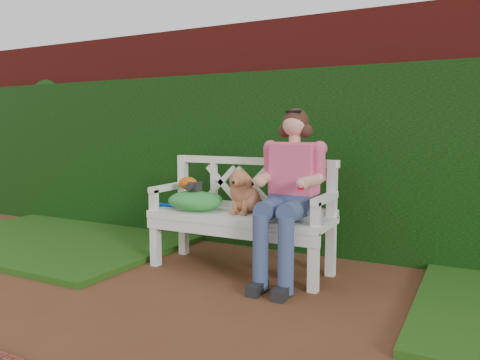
% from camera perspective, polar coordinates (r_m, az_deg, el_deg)
% --- Properties ---
extents(ground, '(60.00, 60.00, 0.00)m').
position_cam_1_polar(ground, '(3.09, -2.92, -15.87)').
color(ground, '#592C1A').
extents(brick_wall, '(10.00, 0.30, 2.20)m').
position_cam_1_polar(brick_wall, '(4.60, 9.16, 5.44)').
color(brick_wall, maroon).
rests_on(brick_wall, ground).
extents(ivy_hedge, '(10.00, 0.18, 1.70)m').
position_cam_1_polar(ivy_hedge, '(4.40, 8.19, 2.16)').
color(ivy_hedge, '#174B0F').
rests_on(ivy_hedge, ground).
extents(grass_left, '(2.60, 2.00, 0.05)m').
position_cam_1_polar(grass_left, '(5.24, -20.96, -6.66)').
color(grass_left, '#17330B').
rests_on(grass_left, ground).
extents(garden_bench, '(1.60, 0.65, 0.48)m').
position_cam_1_polar(garden_bench, '(3.86, -0.00, -7.55)').
color(garden_bench, white).
rests_on(garden_bench, ground).
extents(seated_woman, '(0.76, 0.86, 1.25)m').
position_cam_1_polar(seated_woman, '(3.58, 6.34, -2.40)').
color(seated_woman, '#CD355F').
rests_on(seated_woman, ground).
extents(dog, '(0.31, 0.38, 0.37)m').
position_cam_1_polar(dog, '(3.78, 0.55, -1.32)').
color(dog, brown).
rests_on(dog, garden_bench).
extents(tennis_racket, '(0.69, 0.47, 0.03)m').
position_cam_1_polar(tennis_racket, '(4.01, -5.92, -3.32)').
color(tennis_racket, white).
rests_on(tennis_racket, garden_bench).
extents(green_bag, '(0.53, 0.44, 0.16)m').
position_cam_1_polar(green_bag, '(3.95, -5.53, -2.49)').
color(green_bag, '#117716').
rests_on(green_bag, garden_bench).
extents(camera_item, '(0.12, 0.09, 0.07)m').
position_cam_1_polar(camera_item, '(3.95, -5.64, -0.75)').
color(camera_item, '#272727').
rests_on(camera_item, green_bag).
extents(baseball_glove, '(0.20, 0.17, 0.11)m').
position_cam_1_polar(baseball_glove, '(4.00, -6.35, -0.40)').
color(baseball_glove, '#C8560F').
rests_on(baseball_glove, green_bag).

